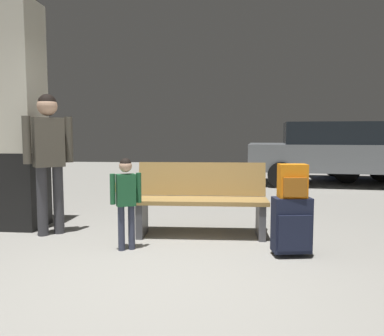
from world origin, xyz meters
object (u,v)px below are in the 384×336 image
(bench, at_px, (201,200))
(suitcase, at_px, (292,225))
(child, at_px, (126,194))
(backpack_bright, at_px, (293,181))
(parked_car_near, at_px, (333,152))
(structural_pillar, at_px, (18,118))
(adult, at_px, (49,149))

(bench, distance_m, suitcase, 1.23)
(child, bearing_deg, bench, 42.18)
(bench, relative_size, backpack_bright, 4.76)
(parked_car_near, bearing_deg, structural_pillar, -137.69)
(structural_pillar, height_order, suitcase, structural_pillar)
(bench, relative_size, adult, 0.94)
(backpack_bright, relative_size, parked_car_near, 0.08)
(structural_pillar, relative_size, backpack_bright, 8.63)
(bench, bearing_deg, structural_pillar, 176.08)
(structural_pillar, bearing_deg, suitcase, -14.72)
(suitcase, xyz_separation_m, child, (-1.73, 0.04, 0.29))
(adult, bearing_deg, structural_pillar, 150.12)
(backpack_bright, xyz_separation_m, child, (-1.73, 0.04, -0.16))
(suitcase, distance_m, backpack_bright, 0.45)
(backpack_bright, bearing_deg, child, 178.57)
(child, height_order, adult, adult)
(structural_pillar, bearing_deg, backpack_bright, -14.73)
(suitcase, height_order, adult, adult)
(structural_pillar, bearing_deg, adult, -29.88)
(bench, bearing_deg, suitcase, -36.49)
(structural_pillar, distance_m, parked_car_near, 7.12)
(backpack_bright, bearing_deg, parked_car_near, 71.86)
(structural_pillar, height_order, bench, structural_pillar)
(bench, relative_size, suitcase, 2.68)
(suitcase, relative_size, parked_car_near, 0.14)
(bench, relative_size, parked_car_near, 0.38)
(backpack_bright, bearing_deg, suitcase, 58.77)
(child, relative_size, adult, 0.57)
(backpack_bright, height_order, parked_car_near, parked_car_near)
(parked_car_near, bearing_deg, bench, -119.86)
(structural_pillar, xyz_separation_m, backpack_bright, (3.39, -0.89, -0.69))
(backpack_bright, bearing_deg, structural_pillar, 165.27)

